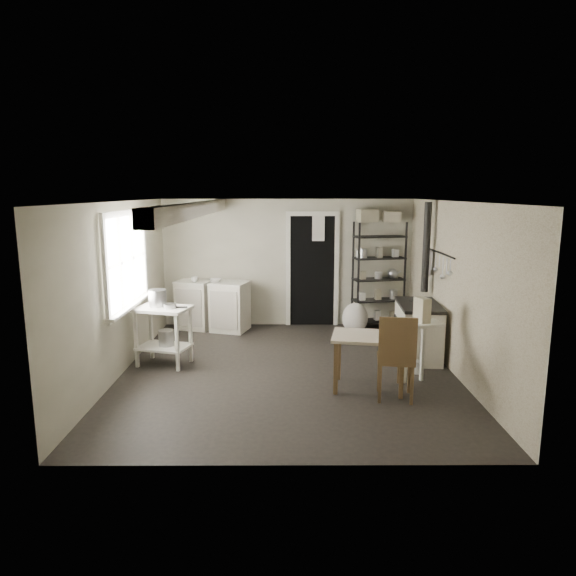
{
  "coord_description": "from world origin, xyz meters",
  "views": [
    {
      "loc": [
        -0.03,
        -6.74,
        2.42
      ],
      "look_at": [
        0.0,
        0.3,
        1.1
      ],
      "focal_mm": 32.0,
      "sensor_mm": 36.0,
      "label": 1
    }
  ],
  "objects_px": {
    "stockpot": "(158,299)",
    "flour_sack": "(355,320)",
    "work_table": "(369,359)",
    "chair": "(396,359)",
    "shelf_rack": "(379,275)",
    "prep_table": "(164,337)",
    "base_cabinets": "(213,304)",
    "stove": "(418,329)"
  },
  "relations": [
    {
      "from": "shelf_rack",
      "to": "flour_sack",
      "type": "xyz_separation_m",
      "value": [
        -0.46,
        -0.41,
        -0.71
      ]
    },
    {
      "from": "stockpot",
      "to": "base_cabinets",
      "type": "distance_m",
      "value": 1.98
    },
    {
      "from": "prep_table",
      "to": "stove",
      "type": "height_order",
      "value": "stove"
    },
    {
      "from": "stockpot",
      "to": "chair",
      "type": "height_order",
      "value": "stockpot"
    },
    {
      "from": "work_table",
      "to": "flour_sack",
      "type": "bearing_deg",
      "value": 86.21
    },
    {
      "from": "stockpot",
      "to": "stove",
      "type": "distance_m",
      "value": 3.8
    },
    {
      "from": "prep_table",
      "to": "chair",
      "type": "relative_size",
      "value": 0.8
    },
    {
      "from": "flour_sack",
      "to": "chair",
      "type": "bearing_deg",
      "value": -88.05
    },
    {
      "from": "work_table",
      "to": "prep_table",
      "type": "bearing_deg",
      "value": 161.53
    },
    {
      "from": "stockpot",
      "to": "shelf_rack",
      "type": "relative_size",
      "value": 0.14
    },
    {
      "from": "prep_table",
      "to": "stockpot",
      "type": "bearing_deg",
      "value": 142.22
    },
    {
      "from": "stockpot",
      "to": "shelf_rack",
      "type": "height_order",
      "value": "shelf_rack"
    },
    {
      "from": "stove",
      "to": "work_table",
      "type": "bearing_deg",
      "value": -122.69
    },
    {
      "from": "base_cabinets",
      "to": "prep_table",
      "type": "bearing_deg",
      "value": -86.48
    },
    {
      "from": "base_cabinets",
      "to": "chair",
      "type": "bearing_deg",
      "value": -34.33
    },
    {
      "from": "base_cabinets",
      "to": "work_table",
      "type": "relative_size",
      "value": 1.46
    },
    {
      "from": "prep_table",
      "to": "stove",
      "type": "bearing_deg",
      "value": 4.74
    },
    {
      "from": "shelf_rack",
      "to": "work_table",
      "type": "bearing_deg",
      "value": -113.15
    },
    {
      "from": "prep_table",
      "to": "flour_sack",
      "type": "bearing_deg",
      "value": 29.13
    },
    {
      "from": "stockpot",
      "to": "work_table",
      "type": "height_order",
      "value": "stockpot"
    },
    {
      "from": "stove",
      "to": "shelf_rack",
      "type": "bearing_deg",
      "value": 103.71
    },
    {
      "from": "stockpot",
      "to": "work_table",
      "type": "relative_size",
      "value": 0.29
    },
    {
      "from": "stockpot",
      "to": "flour_sack",
      "type": "xyz_separation_m",
      "value": [
        3.01,
        1.57,
        -0.7
      ]
    },
    {
      "from": "stockpot",
      "to": "flour_sack",
      "type": "height_order",
      "value": "stockpot"
    },
    {
      "from": "base_cabinets",
      "to": "flour_sack",
      "type": "relative_size",
      "value": 2.48
    },
    {
      "from": "shelf_rack",
      "to": "work_table",
      "type": "height_order",
      "value": "shelf_rack"
    },
    {
      "from": "stockpot",
      "to": "base_cabinets",
      "type": "height_order",
      "value": "stockpot"
    },
    {
      "from": "chair",
      "to": "shelf_rack",
      "type": "bearing_deg",
      "value": 92.14
    },
    {
      "from": "stockpot",
      "to": "flour_sack",
      "type": "distance_m",
      "value": 3.46
    },
    {
      "from": "shelf_rack",
      "to": "flour_sack",
      "type": "height_order",
      "value": "shelf_rack"
    },
    {
      "from": "stockpot",
      "to": "base_cabinets",
      "type": "bearing_deg",
      "value": 74.89
    },
    {
      "from": "stove",
      "to": "base_cabinets",
      "type": "bearing_deg",
      "value": 157.82
    },
    {
      "from": "base_cabinets",
      "to": "flour_sack",
      "type": "xyz_separation_m",
      "value": [
        2.51,
        -0.28,
        -0.22
      ]
    },
    {
      "from": "work_table",
      "to": "chair",
      "type": "distance_m",
      "value": 0.41
    },
    {
      "from": "prep_table",
      "to": "stockpot",
      "type": "xyz_separation_m",
      "value": [
        -0.08,
        0.06,
        0.54
      ]
    },
    {
      "from": "shelf_rack",
      "to": "stove",
      "type": "bearing_deg",
      "value": -91.65
    },
    {
      "from": "chair",
      "to": "flour_sack",
      "type": "xyz_separation_m",
      "value": [
        -0.1,
        2.85,
        -0.24
      ]
    },
    {
      "from": "prep_table",
      "to": "stockpot",
      "type": "distance_m",
      "value": 0.55
    },
    {
      "from": "base_cabinets",
      "to": "work_table",
      "type": "xyz_separation_m",
      "value": [
        2.34,
        -2.84,
        -0.08
      ]
    },
    {
      "from": "base_cabinets",
      "to": "flour_sack",
      "type": "height_order",
      "value": "base_cabinets"
    },
    {
      "from": "prep_table",
      "to": "stockpot",
      "type": "relative_size",
      "value": 3.13
    },
    {
      "from": "chair",
      "to": "base_cabinets",
      "type": "bearing_deg",
      "value": 138.11
    }
  ]
}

